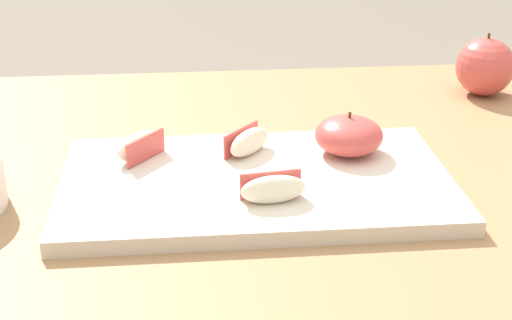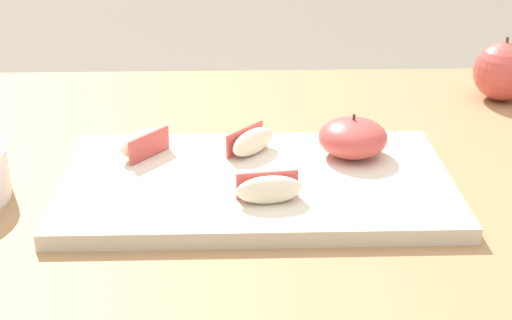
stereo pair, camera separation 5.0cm
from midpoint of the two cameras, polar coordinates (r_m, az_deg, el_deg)
The scene contains 7 objects.
dining_table at distance 0.97m, azimuth 5.61°, elevation -6.81°, with size 1.26×0.84×0.74m.
cutting_board at distance 0.87m, azimuth 1.65°, elevation -1.77°, with size 0.44×0.26×0.02m.
apple_half_skin_up at distance 0.93m, azimuth 8.73°, elevation 1.63°, with size 0.08×0.08×0.05m.
apple_wedge_left at distance 0.92m, azimuth -6.88°, elevation 1.24°, with size 0.06×0.07×0.03m.
apple_wedge_near_knife at distance 0.81m, azimuth 2.76°, elevation -2.20°, with size 0.07×0.03×0.03m.
apple_wedge_front at distance 0.92m, azimuth 1.27°, elevation 1.36°, with size 0.06×0.07×0.03m.
whole_apple_pink_lady at distance 1.22m, azimuth 18.96°, elevation 6.21°, with size 0.09×0.09×0.10m.
Camera 2 is at (-0.09, -0.82, 1.12)m, focal length 54.07 mm.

